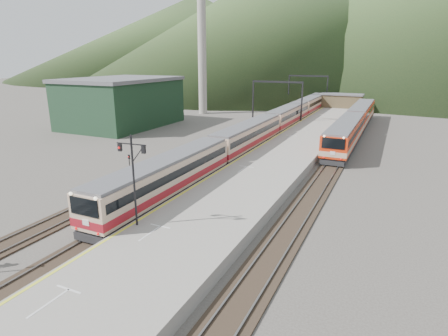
% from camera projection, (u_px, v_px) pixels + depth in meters
% --- Properties ---
extents(ground, '(400.00, 400.00, 0.00)m').
position_uv_depth(ground, '(32.00, 280.00, 21.09)').
color(ground, '#47423D').
rests_on(ground, ground).
extents(track_main, '(2.60, 200.00, 0.23)m').
position_uv_depth(track_main, '(264.00, 141.00, 55.86)').
color(track_main, black).
rests_on(track_main, ground).
extents(track_far, '(2.60, 200.00, 0.23)m').
position_uv_depth(track_far, '(233.00, 138.00, 57.88)').
color(track_far, black).
rests_on(track_far, ground).
extents(track_second, '(2.60, 200.00, 0.23)m').
position_uv_depth(track_second, '(344.00, 149.00, 51.22)').
color(track_second, black).
rests_on(track_second, ground).
extents(platform, '(8.00, 100.00, 1.00)m').
position_uv_depth(platform, '(298.00, 144.00, 51.74)').
color(platform, gray).
rests_on(platform, ground).
extents(gantry_near, '(9.55, 0.25, 8.00)m').
position_uv_depth(gantry_near, '(277.00, 94.00, 68.49)').
color(gantry_near, black).
rests_on(gantry_near, ground).
extents(gantry_far, '(9.55, 0.25, 8.00)m').
position_uv_depth(gantry_far, '(308.00, 85.00, 90.24)').
color(gantry_far, black).
rests_on(gantry_far, ground).
extents(warehouse, '(14.50, 20.50, 8.60)m').
position_uv_depth(warehouse, '(122.00, 102.00, 67.69)').
color(warehouse, '#14311A').
rests_on(warehouse, ground).
extents(smokestack, '(1.80, 1.80, 30.00)m').
position_uv_depth(smokestack, '(202.00, 43.00, 79.63)').
color(smokestack, '#9E998E').
rests_on(smokestack, ground).
extents(station_shed, '(9.40, 4.40, 3.10)m').
position_uv_depth(station_shed, '(342.00, 100.00, 85.94)').
color(station_shed, brown).
rests_on(station_shed, platform).
extents(hill_a, '(180.00, 180.00, 60.00)m').
position_uv_depth(hill_a, '(287.00, 21.00, 193.97)').
color(hill_a, '#2B4623').
rests_on(hill_a, ground).
extents(hill_b, '(220.00, 220.00, 75.00)m').
position_uv_depth(hill_b, '(437.00, 8.00, 198.39)').
color(hill_b, '#2B4623').
rests_on(hill_b, ground).
extents(hill_d, '(200.00, 200.00, 55.00)m').
position_uv_depth(hill_d, '(198.00, 35.00, 270.45)').
color(hill_d, '#2B4623').
rests_on(hill_d, ground).
extents(main_train, '(2.83, 77.73, 3.46)m').
position_uv_depth(main_train, '(271.00, 125.00, 58.11)').
color(main_train, tan).
rests_on(main_train, track_main).
extents(second_train, '(3.09, 42.04, 3.77)m').
position_uv_depth(second_train, '(355.00, 122.00, 60.25)').
color(second_train, red).
rests_on(second_train, track_second).
extents(signal_mast, '(2.20, 0.33, 6.30)m').
position_uv_depth(signal_mast, '(133.00, 171.00, 24.64)').
color(signal_mast, black).
rests_on(signal_mast, platform).
extents(short_signal_b, '(0.24, 0.18, 2.27)m').
position_uv_depth(short_signal_b, '(237.00, 136.00, 52.41)').
color(short_signal_b, black).
rests_on(short_signal_b, ground).
extents(short_signal_c, '(0.27, 0.24, 2.27)m').
position_uv_depth(short_signal_c, '(129.00, 162.00, 39.38)').
color(short_signal_c, black).
rests_on(short_signal_c, ground).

